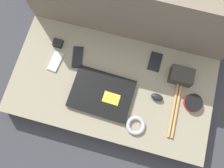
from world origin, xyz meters
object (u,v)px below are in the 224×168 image
at_px(phone_black, 78,57).
at_px(charger_brick, 58,43).
at_px(camera_pouch, 181,76).
at_px(laptop, 102,94).
at_px(speaker_puck, 193,103).
at_px(phone_silver, 56,62).
at_px(phone_small, 155,62).
at_px(computer_mouse, 157,97).

bearing_deg(phone_black, charger_brick, 147.81).
bearing_deg(camera_pouch, laptop, -152.81).
relative_size(speaker_puck, camera_pouch, 0.80).
bearing_deg(laptop, camera_pouch, 29.25).
bearing_deg(camera_pouch, charger_brick, 178.66).
bearing_deg(speaker_puck, laptop, -170.88).
xyz_separation_m(phone_silver, phone_small, (0.56, 0.15, 0.00)).
bearing_deg(phone_small, laptop, -131.73).
height_order(speaker_puck, camera_pouch, camera_pouch).
height_order(laptop, phone_small, laptop).
bearing_deg(phone_small, phone_black, -167.14).
distance_m(speaker_puck, phone_small, 0.31).
xyz_separation_m(laptop, phone_small, (0.25, 0.26, -0.01)).
bearing_deg(phone_small, computer_mouse, -73.87).
bearing_deg(speaker_puck, phone_small, 143.94).
height_order(computer_mouse, charger_brick, same).
distance_m(phone_silver, phone_small, 0.58).
xyz_separation_m(computer_mouse, charger_brick, (-0.63, 0.16, -0.00)).
bearing_deg(charger_brick, laptop, -34.04).
distance_m(laptop, phone_small, 0.36).
xyz_separation_m(phone_black, charger_brick, (-0.13, 0.05, 0.01)).
bearing_deg(laptop, speaker_puck, 11.18).
bearing_deg(phone_silver, charger_brick, 106.74).
bearing_deg(charger_brick, phone_black, -20.32).
relative_size(laptop, computer_mouse, 4.83).
distance_m(speaker_puck, phone_silver, 0.81).
bearing_deg(phone_silver, phone_black, 33.57).
height_order(laptop, phone_black, laptop).
bearing_deg(phone_small, speaker_puck, -34.63).
xyz_separation_m(phone_small, charger_brick, (-0.58, -0.04, 0.01)).
bearing_deg(speaker_puck, phone_silver, 177.53).
relative_size(phone_silver, phone_small, 1.10).
distance_m(computer_mouse, phone_small, 0.21).
relative_size(laptop, phone_small, 3.06).
relative_size(speaker_puck, charger_brick, 1.89).
relative_size(computer_mouse, speaker_puck, 0.72).
relative_size(speaker_puck, phone_small, 0.88).
bearing_deg(computer_mouse, camera_pouch, 61.75).
relative_size(laptop, phone_silver, 2.77).
height_order(laptop, speaker_puck, speaker_puck).
xyz_separation_m(phone_silver, charger_brick, (-0.02, 0.11, 0.01)).
xyz_separation_m(phone_black, phone_small, (0.44, 0.09, 0.00)).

